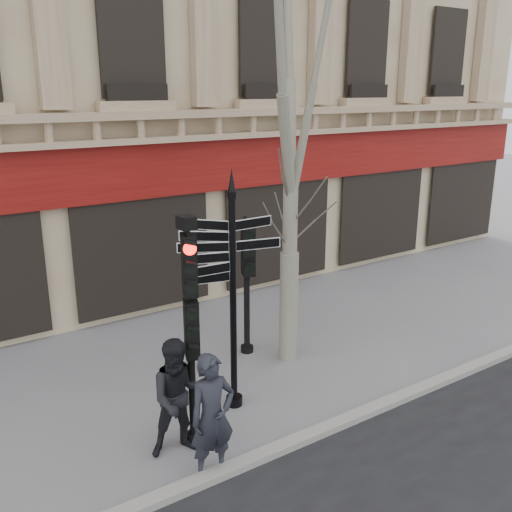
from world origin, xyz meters
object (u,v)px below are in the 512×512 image
at_px(traffic_signal_secondary, 247,264).
at_px(plane_tree, 293,41).
at_px(fingerpost, 233,252).
at_px(traffic_signal_main, 189,305).
at_px(pedestrian_a, 212,417).
at_px(pedestrian_b, 179,397).

height_order(traffic_signal_secondary, plane_tree, plane_tree).
xyz_separation_m(fingerpost, traffic_signal_secondary, (1.35, 1.66, -0.86)).
bearing_deg(fingerpost, traffic_signal_main, -129.76).
distance_m(pedestrian_a, pedestrian_b, 0.78).
bearing_deg(plane_tree, pedestrian_a, -142.84).
distance_m(traffic_signal_secondary, plane_tree, 4.35).
bearing_deg(traffic_signal_secondary, pedestrian_b, -117.09).
height_order(traffic_signal_main, pedestrian_a, traffic_signal_main).
xyz_separation_m(traffic_signal_secondary, plane_tree, (0.54, -0.74, 4.25)).
bearing_deg(traffic_signal_main, plane_tree, 47.38).
relative_size(traffic_signal_main, pedestrian_a, 1.93).
bearing_deg(traffic_signal_secondary, traffic_signal_main, -115.61).
bearing_deg(pedestrian_b, fingerpost, 42.21).
height_order(fingerpost, plane_tree, plane_tree).
bearing_deg(traffic_signal_secondary, plane_tree, -31.43).
height_order(plane_tree, pedestrian_b, plane_tree).
relative_size(traffic_signal_secondary, pedestrian_b, 1.51).
bearing_deg(pedestrian_a, pedestrian_b, 102.18).
height_order(traffic_signal_main, pedestrian_b, traffic_signal_main).
relative_size(plane_tree, pedestrian_a, 4.65).
xyz_separation_m(fingerpost, pedestrian_b, (-1.40, -0.70, -1.89)).
bearing_deg(traffic_signal_secondary, fingerpost, -106.79).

